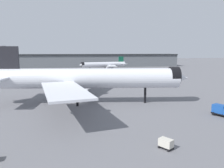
# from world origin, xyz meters

# --- Properties ---
(ground) EXTENTS (900.00, 900.00, 0.00)m
(ground) POSITION_xyz_m (0.00, 0.00, 0.00)
(ground) COLOR slate
(airliner_near_gate) EXTENTS (68.72, 62.03, 18.95)m
(airliner_near_gate) POSITION_xyz_m (2.59, -0.34, 8.35)
(airliner_near_gate) COLOR silver
(airliner_near_gate) RESTS_ON ground
(airliner_far_taxiway) EXTENTS (46.23, 41.64, 12.78)m
(airliner_far_taxiway) POSITION_xyz_m (30.26, 120.97, 5.63)
(airliner_far_taxiway) COLOR silver
(airliner_far_taxiway) RESTS_ON ground
(terminal_building) EXTENTS (233.25, 31.94, 23.30)m
(terminal_building) POSITION_xyz_m (7.71, 177.17, 7.33)
(terminal_building) COLOR slate
(terminal_building) RESTS_ON ground
(service_truck_front) EXTENTS (4.17, 5.96, 3.00)m
(service_truck_front) POSITION_xyz_m (36.98, -22.85, 1.59)
(service_truck_front) COLOR black
(service_truck_front) RESTS_ON ground
(baggage_cart_trailing) EXTENTS (2.71, 2.86, 1.82)m
(baggage_cart_trailing) POSITION_xyz_m (13.27, -37.77, 0.98)
(baggage_cart_trailing) COLOR black
(baggage_cart_trailing) RESTS_ON ground
(traffic_cone_near_nose) EXTENTS (0.62, 0.62, 0.77)m
(traffic_cone_near_nose) POSITION_xyz_m (13.24, 36.70, 0.39)
(traffic_cone_near_nose) COLOR #F2600C
(traffic_cone_near_nose) RESTS_ON ground
(traffic_cone_wingtip) EXTENTS (0.57, 0.57, 0.71)m
(traffic_cone_wingtip) POSITION_xyz_m (15.38, 39.28, 0.36)
(traffic_cone_wingtip) COLOR #F2600C
(traffic_cone_wingtip) RESTS_ON ground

